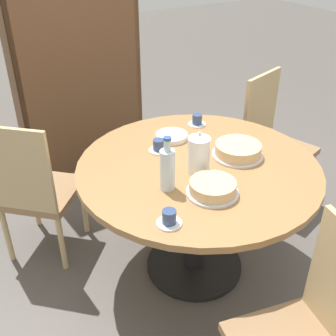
{
  "coord_description": "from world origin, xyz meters",
  "views": [
    {
      "loc": [
        -1.13,
        -1.57,
        1.9
      ],
      "look_at": [
        0.0,
        0.32,
        0.55
      ],
      "focal_mm": 45.0,
      "sensor_mm": 36.0,
      "label": 1
    }
  ],
  "objects": [
    {
      "name": "water_bottle",
      "position": [
        -0.26,
        -0.11,
        0.85
      ],
      "size": [
        0.07,
        0.07,
        0.28
      ],
      "color": "silver",
      "rests_on": "dining_table"
    },
    {
      "name": "cup_b",
      "position": [
        -0.39,
        -0.35,
        0.77
      ],
      "size": [
        0.11,
        0.11,
        0.07
      ],
      "color": "white",
      "rests_on": "dining_table"
    },
    {
      "name": "cup_a",
      "position": [
        -0.11,
        0.24,
        0.77
      ],
      "size": [
        0.11,
        0.11,
        0.07
      ],
      "color": "white",
      "rests_on": "dining_table"
    },
    {
      "name": "coffee_pot",
      "position": [
        -0.04,
        -0.05,
        0.84
      ],
      "size": [
        0.12,
        0.12,
        0.23
      ],
      "color": "white",
      "rests_on": "dining_table"
    },
    {
      "name": "dining_table",
      "position": [
        0.0,
        0.0,
        0.59
      ],
      "size": [
        1.3,
        1.3,
        0.74
      ],
      "color": "black",
      "rests_on": "ground_plane"
    },
    {
      "name": "cake_main",
      "position": [
        0.24,
        -0.03,
        0.77
      ],
      "size": [
        0.28,
        0.28,
        0.07
      ],
      "color": "silver",
      "rests_on": "dining_table"
    },
    {
      "name": "ground_plane",
      "position": [
        0.0,
        0.0,
        0.0
      ],
      "size": [
        14.0,
        14.0,
        0.0
      ],
      "primitive_type": "plane",
      "color": "#56514C"
    },
    {
      "name": "chair_a",
      "position": [
        0.9,
        0.35,
        0.49
      ],
      "size": [
        0.52,
        0.52,
        0.95
      ],
      "rotation": [
        0.0,
        0.0,
        0.29
      ],
      "color": "tan",
      "rests_on": "ground_plane"
    },
    {
      "name": "bookshelf",
      "position": [
        -0.1,
        1.55,
        0.93
      ],
      "size": [
        0.99,
        0.28,
        1.88
      ],
      "rotation": [
        0.0,
        0.0,
        3.14
      ],
      "color": "brown",
      "rests_on": "ground_plane"
    },
    {
      "name": "cake_second",
      "position": [
        -0.09,
        -0.26,
        0.77
      ],
      "size": [
        0.25,
        0.25,
        0.07
      ],
      "color": "silver",
      "rests_on": "dining_table"
    },
    {
      "name": "plate_stack",
      "position": [
        0.04,
        0.33,
        0.75
      ],
      "size": [
        0.19,
        0.19,
        0.03
      ],
      "color": "white",
      "rests_on": "dining_table"
    },
    {
      "name": "cup_c",
      "position": [
        0.27,
        0.41,
        0.77
      ],
      "size": [
        0.11,
        0.11,
        0.07
      ],
      "color": "white",
      "rests_on": "dining_table"
    },
    {
      "name": "chair_b",
      "position": [
        -0.75,
        0.6,
        0.49
      ],
      "size": [
        0.59,
        0.59,
        0.95
      ],
      "rotation": [
        0.0,
        0.0,
        2.39
      ],
      "color": "tan",
      "rests_on": "ground_plane"
    }
  ]
}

